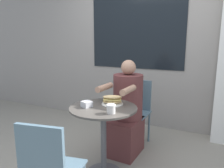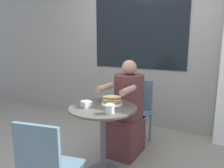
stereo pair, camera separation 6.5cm
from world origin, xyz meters
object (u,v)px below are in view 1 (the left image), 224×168
(empty_chair_across, at_px, (48,167))
(drink_cup, at_px, (111,109))
(seated_diner, at_px, (127,114))
(sandwich_on_plate, at_px, (112,100))
(diner_chair, at_px, (136,106))
(cafe_table, at_px, (103,126))

(empty_chair_across, distance_m, drink_cup, 0.73)
(seated_diner, relative_size, sandwich_on_plate, 5.18)
(empty_chair_across, bearing_deg, seated_diner, 76.34)
(diner_chair, bearing_deg, empty_chair_across, 89.95)
(cafe_table, relative_size, empty_chair_across, 0.86)
(diner_chair, xyz_separation_m, empty_chair_across, (-0.07, -1.68, 0.00))
(cafe_table, xyz_separation_m, empty_chair_across, (-0.03, -0.79, -0.02))
(sandwich_on_plate, xyz_separation_m, drink_cup, (0.12, -0.27, -0.00))
(cafe_table, relative_size, drink_cup, 8.79)
(empty_chair_across, bearing_deg, diner_chair, 76.73)
(seated_diner, bearing_deg, sandwich_on_plate, 92.64)
(diner_chair, bearing_deg, sandwich_on_plate, 92.09)
(cafe_table, xyz_separation_m, sandwich_on_plate, (0.04, 0.13, 0.25))
(seated_diner, height_order, drink_cup, seated_diner)
(diner_chair, relative_size, seated_diner, 0.74)
(cafe_table, distance_m, sandwich_on_plate, 0.28)
(sandwich_on_plate, bearing_deg, empty_chair_across, -94.10)
(seated_diner, bearing_deg, drink_cup, 102.15)
(cafe_table, xyz_separation_m, seated_diner, (0.04, 0.54, -0.04))
(drink_cup, bearing_deg, sandwich_on_plate, 113.49)
(diner_chair, height_order, seated_diner, seated_diner)
(seated_diner, height_order, empty_chair_across, seated_diner)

